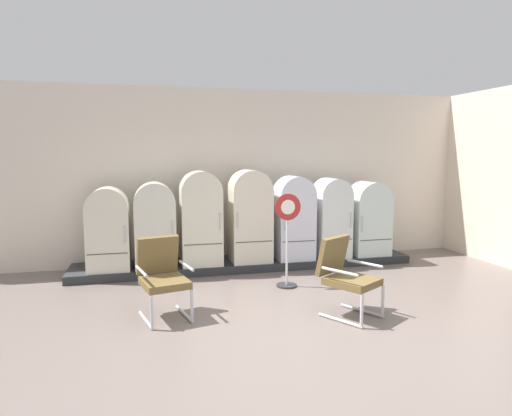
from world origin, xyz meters
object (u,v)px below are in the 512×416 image
(refrigerator_0, at_px, (108,227))
(refrigerator_1, at_px, (155,223))
(refrigerator_2, at_px, (201,215))
(refrigerator_3, at_px, (250,213))
(refrigerator_6, at_px, (368,216))
(armchair_left, at_px, (162,274))
(refrigerator_5, at_px, (331,215))
(refrigerator_4, at_px, (294,215))
(sign_stand, at_px, (287,244))
(armchair_right, at_px, (345,273))

(refrigerator_0, xyz_separation_m, refrigerator_1, (0.76, -0.02, 0.04))
(refrigerator_2, bearing_deg, refrigerator_3, 0.43)
(refrigerator_6, height_order, armchair_left, refrigerator_6)
(refrigerator_1, bearing_deg, refrigerator_5, 0.34)
(refrigerator_1, xyz_separation_m, refrigerator_5, (3.24, 0.02, 0.02))
(refrigerator_3, height_order, refrigerator_4, refrigerator_3)
(refrigerator_2, relative_size, refrigerator_5, 1.11)
(refrigerator_0, distance_m, refrigerator_5, 4.00)
(refrigerator_5, distance_m, sign_stand, 1.77)
(refrigerator_4, bearing_deg, sign_stand, -113.26)
(refrigerator_1, relative_size, refrigerator_3, 0.88)
(refrigerator_5, bearing_deg, sign_stand, -135.98)
(refrigerator_1, distance_m, refrigerator_2, 0.79)
(armchair_right, bearing_deg, sign_stand, 104.37)
(armchair_left, relative_size, sign_stand, 0.69)
(refrigerator_3, distance_m, armchair_left, 2.65)
(refrigerator_0, relative_size, armchair_right, 1.36)
(refrigerator_2, height_order, armchair_left, refrigerator_2)
(armchair_right, relative_size, sign_stand, 0.69)
(refrigerator_6, xyz_separation_m, sign_stand, (-2.03, -1.25, -0.20))
(refrigerator_0, height_order, refrigerator_2, refrigerator_2)
(refrigerator_6, distance_m, armchair_right, 3.12)
(refrigerator_1, relative_size, armchair_right, 1.43)
(armchair_left, bearing_deg, refrigerator_1, 91.13)
(refrigerator_4, relative_size, armchair_left, 1.51)
(refrigerator_2, height_order, refrigerator_4, refrigerator_2)
(refrigerator_1, height_order, refrigerator_6, refrigerator_1)
(refrigerator_5, relative_size, refrigerator_6, 1.05)
(armchair_left, relative_size, armchair_right, 1.00)
(refrigerator_3, relative_size, refrigerator_6, 1.18)
(refrigerator_4, xyz_separation_m, armchair_right, (-0.17, -2.55, -0.39))
(refrigerator_2, height_order, refrigerator_3, refrigerator_3)
(refrigerator_1, relative_size, armchair_left, 1.43)
(refrigerator_5, bearing_deg, refrigerator_4, -178.30)
(refrigerator_2, bearing_deg, refrigerator_1, -179.07)
(refrigerator_2, distance_m, sign_stand, 1.73)
(refrigerator_6, xyz_separation_m, armchair_left, (-3.97, -2.07, -0.32))
(refrigerator_5, height_order, refrigerator_6, refrigerator_5)
(refrigerator_0, height_order, refrigerator_6, refrigerator_6)
(refrigerator_4, bearing_deg, refrigerator_2, 179.48)
(refrigerator_1, bearing_deg, refrigerator_3, 0.66)
(refrigerator_5, xyz_separation_m, armchair_left, (-3.20, -2.04, -0.37))
(refrigerator_2, height_order, refrigerator_5, refrigerator_2)
(refrigerator_3, bearing_deg, sign_stand, -75.81)
(refrigerator_2, xyz_separation_m, armchair_left, (-0.74, -2.03, -0.45))
(refrigerator_5, bearing_deg, refrigerator_3, -180.00)
(refrigerator_3, distance_m, refrigerator_5, 1.57)
(refrigerator_2, bearing_deg, armchair_left, -110.09)
(refrigerator_4, distance_m, refrigerator_6, 1.52)
(refrigerator_6, distance_m, sign_stand, 2.39)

